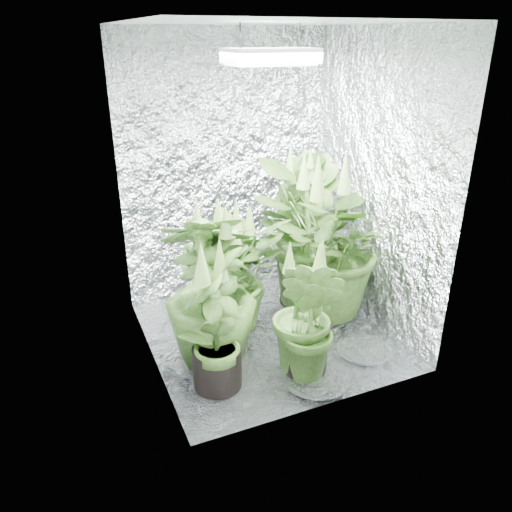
{
  "coord_description": "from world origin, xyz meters",
  "views": [
    {
      "loc": [
        -1.26,
        -2.72,
        1.94
      ],
      "look_at": [
        -0.09,
        0.0,
        0.62
      ],
      "focal_mm": 35.0,
      "sensor_mm": 36.0,
      "label": 1
    }
  ],
  "objects_px": {
    "plant_c": "(302,235)",
    "plant_d": "(210,290)",
    "plant_b": "(236,267)",
    "plant_e": "(326,245)",
    "circulation_fan": "(325,286)",
    "grow_lamp": "(271,56)",
    "plant_f": "(215,322)",
    "plant_a": "(229,275)",
    "plant_g": "(308,319)"
  },
  "relations": [
    {
      "from": "plant_a",
      "to": "plant_b",
      "type": "bearing_deg",
      "value": 56.31
    },
    {
      "from": "plant_d",
      "to": "plant_e",
      "type": "distance_m",
      "value": 0.95
    },
    {
      "from": "grow_lamp",
      "to": "plant_e",
      "type": "height_order",
      "value": "grow_lamp"
    },
    {
      "from": "plant_e",
      "to": "plant_g",
      "type": "xyz_separation_m",
      "value": [
        -0.45,
        -0.58,
        -0.18
      ]
    },
    {
      "from": "grow_lamp",
      "to": "plant_c",
      "type": "bearing_deg",
      "value": 37.88
    },
    {
      "from": "plant_c",
      "to": "plant_d",
      "type": "bearing_deg",
      "value": -151.65
    },
    {
      "from": "plant_d",
      "to": "plant_a",
      "type": "bearing_deg",
      "value": 51.92
    },
    {
      "from": "plant_b",
      "to": "circulation_fan",
      "type": "xyz_separation_m",
      "value": [
        0.69,
        -0.12,
        -0.24
      ]
    },
    {
      "from": "plant_a",
      "to": "plant_g",
      "type": "relative_size",
      "value": 1.06
    },
    {
      "from": "plant_b",
      "to": "plant_e",
      "type": "bearing_deg",
      "value": -26.09
    },
    {
      "from": "grow_lamp",
      "to": "plant_f",
      "type": "distance_m",
      "value": 1.53
    },
    {
      "from": "plant_g",
      "to": "grow_lamp",
      "type": "bearing_deg",
      "value": 92.46
    },
    {
      "from": "grow_lamp",
      "to": "plant_a",
      "type": "relative_size",
      "value": 0.53
    },
    {
      "from": "plant_a",
      "to": "plant_f",
      "type": "bearing_deg",
      "value": -117.76
    },
    {
      "from": "plant_f",
      "to": "circulation_fan",
      "type": "relative_size",
      "value": 2.62
    },
    {
      "from": "plant_d",
      "to": "circulation_fan",
      "type": "distance_m",
      "value": 1.16
    },
    {
      "from": "plant_a",
      "to": "circulation_fan",
      "type": "height_order",
      "value": "plant_a"
    },
    {
      "from": "plant_a",
      "to": "plant_d",
      "type": "xyz_separation_m",
      "value": [
        -0.23,
        -0.29,
        0.07
      ]
    },
    {
      "from": "plant_b",
      "to": "plant_e",
      "type": "relative_size",
      "value": 0.72
    },
    {
      "from": "plant_b",
      "to": "circulation_fan",
      "type": "distance_m",
      "value": 0.74
    },
    {
      "from": "plant_b",
      "to": "circulation_fan",
      "type": "relative_size",
      "value": 2.36
    },
    {
      "from": "grow_lamp",
      "to": "plant_d",
      "type": "relative_size",
      "value": 0.46
    },
    {
      "from": "circulation_fan",
      "to": "plant_d",
      "type": "bearing_deg",
      "value": -136.87
    },
    {
      "from": "plant_g",
      "to": "plant_a",
      "type": "bearing_deg",
      "value": 110.6
    },
    {
      "from": "plant_c",
      "to": "plant_e",
      "type": "distance_m",
      "value": 0.27
    },
    {
      "from": "plant_c",
      "to": "plant_g",
      "type": "distance_m",
      "value": 0.95
    },
    {
      "from": "plant_c",
      "to": "circulation_fan",
      "type": "height_order",
      "value": "plant_c"
    },
    {
      "from": "plant_b",
      "to": "plant_c",
      "type": "bearing_deg",
      "value": -1.3
    },
    {
      "from": "plant_g",
      "to": "plant_b",
      "type": "bearing_deg",
      "value": 97.75
    },
    {
      "from": "plant_a",
      "to": "plant_f",
      "type": "xyz_separation_m",
      "value": [
        -0.28,
        -0.53,
        -0.01
      ]
    },
    {
      "from": "plant_c",
      "to": "plant_d",
      "type": "xyz_separation_m",
      "value": [
        -0.88,
        -0.48,
        -0.06
      ]
    },
    {
      "from": "plant_d",
      "to": "plant_c",
      "type": "bearing_deg",
      "value": 28.35
    },
    {
      "from": "circulation_fan",
      "to": "plant_c",
      "type": "bearing_deg",
      "value": 170.29
    },
    {
      "from": "plant_e",
      "to": "circulation_fan",
      "type": "height_order",
      "value": "plant_e"
    },
    {
      "from": "plant_g",
      "to": "plant_e",
      "type": "bearing_deg",
      "value": 51.92
    },
    {
      "from": "plant_e",
      "to": "circulation_fan",
      "type": "distance_m",
      "value": 0.47
    },
    {
      "from": "plant_e",
      "to": "plant_f",
      "type": "xyz_separation_m",
      "value": [
        -0.98,
        -0.45,
        -0.14
      ]
    },
    {
      "from": "plant_c",
      "to": "plant_e",
      "type": "height_order",
      "value": "plant_c"
    },
    {
      "from": "plant_c",
      "to": "plant_g",
      "type": "height_order",
      "value": "plant_c"
    },
    {
      "from": "plant_e",
      "to": "plant_d",
      "type": "bearing_deg",
      "value": -167.41
    },
    {
      "from": "grow_lamp",
      "to": "plant_f",
      "type": "xyz_separation_m",
      "value": [
        -0.51,
        -0.38,
        -1.39
      ]
    },
    {
      "from": "grow_lamp",
      "to": "plant_c",
      "type": "height_order",
      "value": "grow_lamp"
    },
    {
      "from": "plant_a",
      "to": "plant_c",
      "type": "relative_size",
      "value": 0.77
    },
    {
      "from": "plant_e",
      "to": "plant_f",
      "type": "bearing_deg",
      "value": -155.41
    },
    {
      "from": "plant_d",
      "to": "plant_e",
      "type": "bearing_deg",
      "value": 12.59
    },
    {
      "from": "plant_a",
      "to": "plant_f",
      "type": "height_order",
      "value": "plant_f"
    },
    {
      "from": "plant_f",
      "to": "plant_e",
      "type": "bearing_deg",
      "value": 24.59
    },
    {
      "from": "circulation_fan",
      "to": "plant_e",
      "type": "bearing_deg",
      "value": -102.9
    },
    {
      "from": "plant_b",
      "to": "plant_e",
      "type": "xyz_separation_m",
      "value": [
        0.57,
        -0.28,
        0.19
      ]
    },
    {
      "from": "plant_a",
      "to": "grow_lamp",
      "type": "bearing_deg",
      "value": -32.99
    }
  ]
}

